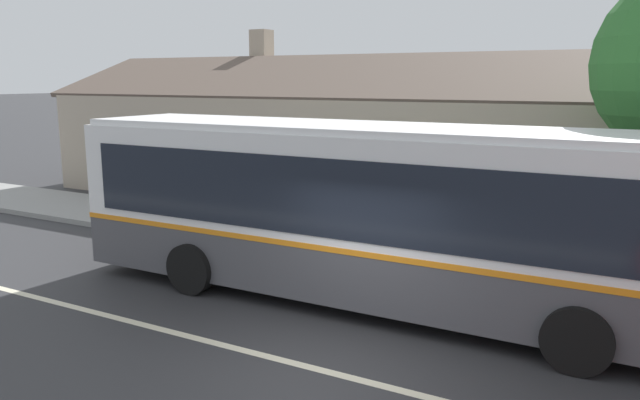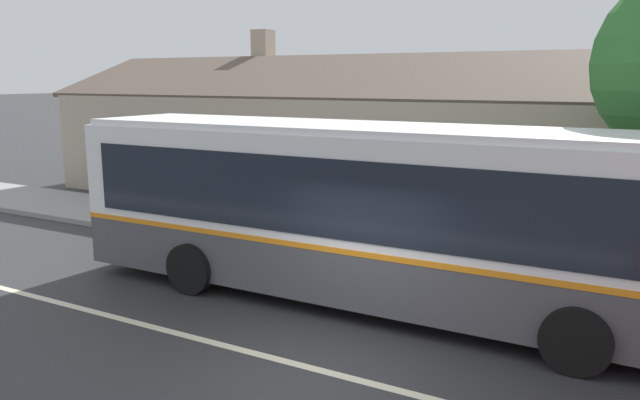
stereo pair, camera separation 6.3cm
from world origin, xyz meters
TOP-DOWN VIEW (x-y plane):
  - ground_plane at (0.00, 0.00)m, footprint 300.00×300.00m
  - sidewalk_far at (0.00, 6.00)m, footprint 60.00×3.00m
  - lane_divider_stripe at (0.00, 0.00)m, footprint 60.00×0.16m
  - community_building at (-2.85, 12.68)m, footprint 26.93×8.33m
  - transit_bus at (-0.45, 2.90)m, footprint 12.04×2.84m
  - bench_by_building at (-5.78, 5.72)m, footprint 1.79×0.51m
  - bench_down_street at (-1.48, 5.38)m, footprint 1.69×0.51m

SIDE VIEW (x-z plane):
  - ground_plane at x=0.00m, z-range 0.00..0.00m
  - lane_divider_stripe at x=0.00m, z-range 0.00..0.01m
  - sidewalk_far at x=0.00m, z-range 0.00..0.15m
  - bench_down_street at x=-1.48m, z-range 0.10..1.04m
  - bench_by_building at x=-5.78m, z-range 0.10..1.04m
  - transit_bus at x=-0.45m, z-range 0.12..3.42m
  - community_building at x=-2.85m, z-range -1.12..4.86m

